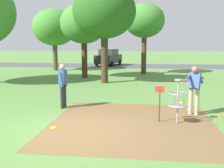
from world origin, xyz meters
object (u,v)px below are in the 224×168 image
object	(u,v)px
tree_mid_left	(104,12)
frisbee_mid_grass	(189,110)
player_foreground_watching	(194,87)
frisbee_near_basket	(181,103)
frisbee_by_tee	(220,116)
frisbee_far_right	(54,128)
tree_mid_right	(54,27)
tree_mid_center	(144,21)
player_throwing	(63,83)
parked_car_leftmost	(109,57)
disc_golf_basket	(176,99)
tree_far_left	(84,24)

from	to	relation	value
tree_mid_left	frisbee_mid_grass	bearing A→B (deg)	-57.45
player_foreground_watching	frisbee_near_basket	world-z (taller)	player_foreground_watching
frisbee_by_tee	frisbee_far_right	size ratio (longest dim) A/B	1.16
frisbee_far_right	tree_mid_right	xyz separation A→B (m)	(-5.50, 16.51, 3.89)
tree_mid_left	tree_mid_center	world-z (taller)	tree_mid_left
player_throwing	parked_car_leftmost	distance (m)	20.10
player_foreground_watching	parked_car_leftmost	xyz separation A→B (m)	(-5.71, 20.53, -0.06)
disc_golf_basket	tree_mid_center	distance (m)	14.05
frisbee_mid_grass	tree_mid_center	bearing A→B (deg)	98.43
frisbee_by_tee	tree_mid_left	world-z (taller)	tree_mid_left
frisbee_by_tee	frisbee_mid_grass	size ratio (longest dim) A/B	1.01
disc_golf_basket	parked_car_leftmost	bearing A→B (deg)	102.96
disc_golf_basket	tree_mid_center	size ratio (longest dim) A/B	0.25
parked_car_leftmost	frisbee_mid_grass	bearing A→B (deg)	-73.99
frisbee_mid_grass	tree_mid_center	world-z (taller)	tree_mid_center
disc_golf_basket	tree_mid_right	world-z (taller)	tree_mid_right
frisbee_by_tee	parked_car_leftmost	size ratio (longest dim) A/B	0.05
player_throwing	tree_far_left	world-z (taller)	tree_far_left
player_throwing	frisbee_by_tee	distance (m)	5.80
disc_golf_basket	tree_mid_right	size ratio (longest dim) A/B	0.25
tree_mid_right	parked_car_leftmost	distance (m)	7.91
frisbee_near_basket	frisbee_far_right	size ratio (longest dim) A/B	1.17
player_foreground_watching	frisbee_far_right	size ratio (longest dim) A/B	8.48
parked_car_leftmost	frisbee_near_basket	bearing A→B (deg)	-73.42
disc_golf_basket	tree_mid_right	bearing A→B (deg)	120.38
disc_golf_basket	frisbee_near_basket	size ratio (longest dim) A/B	5.87
disc_golf_basket	tree_mid_left	bearing A→B (deg)	112.64
frisbee_by_tee	tree_mid_left	distance (m)	9.91
disc_golf_basket	frisbee_by_tee	distance (m)	2.05
frisbee_mid_grass	tree_mid_left	distance (m)	8.93
frisbee_near_basket	disc_golf_basket	bearing A→B (deg)	-101.25
frisbee_near_basket	frisbee_far_right	xyz separation A→B (m)	(-4.22, -3.87, 0.00)
tree_mid_left	disc_golf_basket	bearing A→B (deg)	-67.36
disc_golf_basket	frisbee_far_right	bearing A→B (deg)	-165.58
disc_golf_basket	player_foreground_watching	distance (m)	1.33
disc_golf_basket	tree_mid_left	distance (m)	9.71
player_throwing	frisbee_far_right	distance (m)	2.68
player_foreground_watching	parked_car_leftmost	bearing A→B (deg)	105.55
frisbee_by_tee	frisbee_mid_grass	bearing A→B (deg)	140.82
player_foreground_watching	tree_far_left	bearing A→B (deg)	121.96
tree_mid_right	frisbee_by_tee	bearing A→B (deg)	-53.55
frisbee_by_tee	tree_mid_right	distance (m)	18.52
frisbee_near_basket	tree_mid_right	size ratio (longest dim) A/B	0.04
player_throwing	frisbee_near_basket	distance (m)	4.96
player_throwing	tree_mid_center	world-z (taller)	tree_mid_center
player_throwing	tree_mid_right	size ratio (longest dim) A/B	0.31
frisbee_far_right	tree_mid_right	distance (m)	17.84
disc_golf_basket	parked_car_leftmost	world-z (taller)	parked_car_leftmost
frisbee_far_right	parked_car_leftmost	world-z (taller)	parked_car_leftmost
tree_mid_right	tree_far_left	world-z (taller)	tree_mid_right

